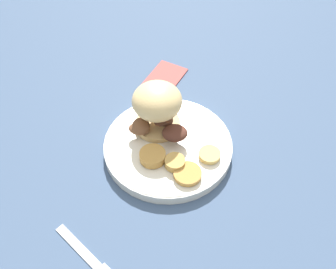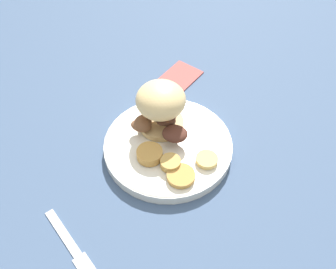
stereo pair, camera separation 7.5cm
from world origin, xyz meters
name	(u,v)px [view 2 (the right image)]	position (x,y,z in m)	size (l,w,h in m)	color
ground_plane	(168,150)	(0.00, 0.00, 0.00)	(4.00, 4.00, 0.00)	#3D5170
dinner_plate	(168,146)	(0.00, 0.00, 0.01)	(0.25, 0.25, 0.02)	white
sandwich	(161,107)	(0.04, 0.01, 0.08)	(0.12, 0.12, 0.10)	tan
potato_round_0	(207,159)	(-0.05, -0.07, 0.03)	(0.04, 0.04, 0.01)	#DBB766
potato_round_1	(170,163)	(-0.06, 0.00, 0.03)	(0.04, 0.04, 0.02)	tan
potato_round_2	(150,154)	(-0.03, 0.04, 0.03)	(0.05, 0.05, 0.02)	#BC8942
potato_round_3	(181,176)	(-0.08, -0.02, 0.03)	(0.05, 0.05, 0.01)	#BC8942
fork	(70,244)	(-0.19, 0.18, 0.00)	(0.14, 0.10, 0.00)	silver
napkin	(178,78)	(0.21, -0.04, 0.00)	(0.11, 0.07, 0.01)	#B24C47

